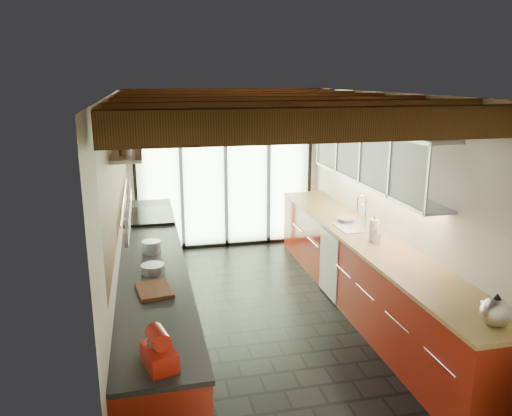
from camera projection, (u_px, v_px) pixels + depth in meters
name	position (u px, v px, depth m)	size (l,w,h in m)	color
ground	(264.00, 318.00, 5.93)	(5.50, 5.50, 0.00)	black
room_shell	(265.00, 182.00, 5.51)	(5.50, 5.50, 5.50)	silver
ceiling_beams	(258.00, 105.00, 5.66)	(3.14, 5.06, 4.90)	#593316
glass_door	(225.00, 148.00, 8.05)	(2.95, 0.10, 2.90)	#C6EAAD
left_counter	(153.00, 292.00, 5.54)	(0.68, 5.00, 0.92)	maroon
range_stove	(151.00, 249.00, 6.91)	(0.66, 0.90, 0.97)	silver
right_counter	(366.00, 273.00, 6.09)	(0.68, 5.00, 0.92)	maroon
sink_assembly	(356.00, 224.00, 6.34)	(0.45, 0.52, 0.43)	silver
upper_cabinets_right	(374.00, 156.00, 6.05)	(0.34, 3.00, 3.00)	silver
left_wall_fixtures	(128.00, 171.00, 5.44)	(0.28, 2.60, 0.96)	silver
stand_mixer	(159.00, 350.00, 3.28)	(0.25, 0.34, 0.28)	red
pot_large	(151.00, 247.00, 5.42)	(0.21, 0.21, 0.13)	silver
pot_small	(153.00, 269.00, 4.86)	(0.23, 0.23, 0.09)	silver
cutting_board	(154.00, 290.00, 4.44)	(0.29, 0.40, 0.03)	brown
kettle	(496.00, 310.00, 3.82)	(0.25, 0.29, 0.27)	silver
paper_towel	(374.00, 230.00, 5.80)	(0.13, 0.13, 0.30)	white
soap_bottle	(377.00, 236.00, 5.73)	(0.08, 0.08, 0.17)	silver
bowl	(346.00, 220.00, 6.60)	(0.23, 0.23, 0.06)	silver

